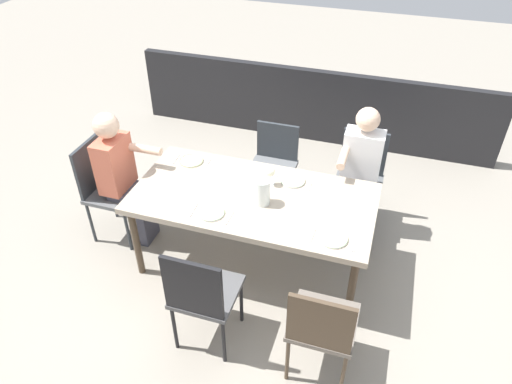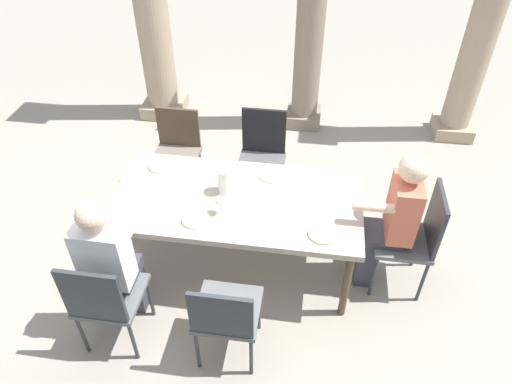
{
  "view_description": "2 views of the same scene",
  "coord_description": "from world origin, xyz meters",
  "px_view_note": "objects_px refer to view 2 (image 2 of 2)",
  "views": [
    {
      "loc": [
        -0.94,
        2.88,
        3.08
      ],
      "look_at": [
        -0.01,
        -0.04,
        0.76
      ],
      "focal_mm": 33.29,
      "sensor_mm": 36.0,
      "label": 1
    },
    {
      "loc": [
        0.55,
        -2.73,
        3.15
      ],
      "look_at": [
        0.14,
        0.06,
        0.78
      ],
      "focal_mm": 32.89,
      "sensor_mm": 36.0,
      "label": 2
    }
  ],
  "objects_px": {
    "chair_west_north": "(177,148)",
    "chair_mid_north": "(262,153)",
    "plate_0": "(161,166)",
    "wine_glass_1": "(220,201)",
    "chair_west_south": "(104,298)",
    "dining_table": "(237,204)",
    "diner_man_white": "(392,219)",
    "plate_3": "(322,234)",
    "water_pitcher": "(226,182)",
    "stone_column_far": "(488,15)",
    "diner_woman_green": "(111,260)",
    "plate_1": "(196,219)",
    "stone_column_centre": "(312,9)",
    "plate_2": "(272,176)",
    "chair_mid_south": "(226,314)",
    "chair_head_east": "(415,234)"
  },
  "relations": [
    {
      "from": "chair_west_north",
      "to": "chair_mid_north",
      "type": "height_order",
      "value": "chair_mid_north"
    },
    {
      "from": "plate_0",
      "to": "wine_glass_1",
      "type": "xyz_separation_m",
      "value": [
        0.62,
        -0.51,
        0.11
      ]
    },
    {
      "from": "chair_west_south",
      "to": "chair_mid_north",
      "type": "bearing_deg",
      "value": 65.17
    },
    {
      "from": "dining_table",
      "to": "diner_man_white",
      "type": "height_order",
      "value": "diner_man_white"
    },
    {
      "from": "plate_0",
      "to": "dining_table",
      "type": "bearing_deg",
      "value": -24.03
    },
    {
      "from": "diner_man_white",
      "to": "plate_3",
      "type": "xyz_separation_m",
      "value": [
        -0.52,
        -0.3,
        0.06
      ]
    },
    {
      "from": "plate_3",
      "to": "diner_man_white",
      "type": "bearing_deg",
      "value": 30.4
    },
    {
      "from": "dining_table",
      "to": "plate_0",
      "type": "xyz_separation_m",
      "value": [
        -0.71,
        0.31,
        0.07
      ]
    },
    {
      "from": "diner_man_white",
      "to": "water_pitcher",
      "type": "distance_m",
      "value": 1.31
    },
    {
      "from": "diner_man_white",
      "to": "stone_column_far",
      "type": "height_order",
      "value": "stone_column_far"
    },
    {
      "from": "diner_woman_green",
      "to": "wine_glass_1",
      "type": "distance_m",
      "value": 0.87
    },
    {
      "from": "chair_west_south",
      "to": "diner_man_white",
      "type": "bearing_deg",
      "value": 24.82
    },
    {
      "from": "plate_1",
      "to": "water_pitcher",
      "type": "bearing_deg",
      "value": 65.89
    },
    {
      "from": "plate_1",
      "to": "stone_column_centre",
      "type": "bearing_deg",
      "value": 76.42
    },
    {
      "from": "plate_2",
      "to": "plate_3",
      "type": "xyz_separation_m",
      "value": [
        0.44,
        -0.62,
        -0.0
      ]
    },
    {
      "from": "plate_3",
      "to": "stone_column_far",
      "type": "bearing_deg",
      "value": 60.82
    },
    {
      "from": "chair_mid_south",
      "to": "plate_1",
      "type": "height_order",
      "value": "chair_mid_south"
    },
    {
      "from": "dining_table",
      "to": "chair_head_east",
      "type": "relative_size",
      "value": 2.03
    },
    {
      "from": "wine_glass_1",
      "to": "water_pitcher",
      "type": "bearing_deg",
      "value": 91.86
    },
    {
      "from": "chair_west_south",
      "to": "plate_3",
      "type": "distance_m",
      "value": 1.58
    },
    {
      "from": "chair_mid_north",
      "to": "diner_woman_green",
      "type": "xyz_separation_m",
      "value": [
        -0.84,
        -1.62,
        0.13
      ]
    },
    {
      "from": "dining_table",
      "to": "chair_west_south",
      "type": "relative_size",
      "value": 2.13
    },
    {
      "from": "dining_table",
      "to": "plate_0",
      "type": "relative_size",
      "value": 9.12
    },
    {
      "from": "chair_west_north",
      "to": "dining_table",
      "type": "bearing_deg",
      "value": -49.88
    },
    {
      "from": "stone_column_far",
      "to": "plate_3",
      "type": "bearing_deg",
      "value": -119.18
    },
    {
      "from": "chair_west_south",
      "to": "wine_glass_1",
      "type": "height_order",
      "value": "chair_west_south"
    },
    {
      "from": "chair_west_north",
      "to": "wine_glass_1",
      "type": "distance_m",
      "value": 1.33
    },
    {
      "from": "stone_column_centre",
      "to": "plate_0",
      "type": "height_order",
      "value": "stone_column_centre"
    },
    {
      "from": "stone_column_centre",
      "to": "wine_glass_1",
      "type": "xyz_separation_m",
      "value": [
        -0.49,
        -2.62,
        -0.55
      ]
    },
    {
      "from": "chair_mid_north",
      "to": "stone_column_centre",
      "type": "relative_size",
      "value": 0.33
    },
    {
      "from": "stone_column_centre",
      "to": "wine_glass_1",
      "type": "relative_size",
      "value": 17.34
    },
    {
      "from": "chair_mid_south",
      "to": "diner_woman_green",
      "type": "relative_size",
      "value": 0.67
    },
    {
      "from": "diner_woman_green",
      "to": "wine_glass_1",
      "type": "height_order",
      "value": "diner_woman_green"
    },
    {
      "from": "chair_mid_north",
      "to": "water_pitcher",
      "type": "xyz_separation_m",
      "value": [
        -0.18,
        -0.85,
        0.29
      ]
    },
    {
      "from": "plate_1",
      "to": "plate_3",
      "type": "bearing_deg",
      "value": -1.06
    },
    {
      "from": "chair_mid_north",
      "to": "chair_head_east",
      "type": "bearing_deg",
      "value": -34.57
    },
    {
      "from": "chair_west_north",
      "to": "stone_column_centre",
      "type": "height_order",
      "value": "stone_column_centre"
    },
    {
      "from": "plate_3",
      "to": "water_pitcher",
      "type": "relative_size",
      "value": 0.96
    },
    {
      "from": "plate_3",
      "to": "chair_west_south",
      "type": "bearing_deg",
      "value": -157.32
    },
    {
      "from": "chair_mid_north",
      "to": "plate_3",
      "type": "distance_m",
      "value": 1.38
    },
    {
      "from": "chair_mid_north",
      "to": "plate_1",
      "type": "distance_m",
      "value": 1.27
    },
    {
      "from": "dining_table",
      "to": "diner_woman_green",
      "type": "relative_size",
      "value": 1.54
    },
    {
      "from": "chair_west_north",
      "to": "chair_head_east",
      "type": "bearing_deg",
      "value": -22.7
    },
    {
      "from": "chair_west_south",
      "to": "diner_woman_green",
      "type": "height_order",
      "value": "diner_woman_green"
    },
    {
      "from": "chair_mid_north",
      "to": "dining_table",
      "type": "bearing_deg",
      "value": -95.0
    },
    {
      "from": "chair_head_east",
      "to": "plate_3",
      "type": "bearing_deg",
      "value": -156.94
    },
    {
      "from": "chair_mid_north",
      "to": "plate_1",
      "type": "bearing_deg",
      "value": -105.55
    },
    {
      "from": "stone_column_far",
      "to": "water_pitcher",
      "type": "distance_m",
      "value": 3.36
    },
    {
      "from": "diner_woman_green",
      "to": "plate_1",
      "type": "relative_size",
      "value": 6.06
    },
    {
      "from": "chair_mid_south",
      "to": "plate_0",
      "type": "distance_m",
      "value": 1.47
    }
  ]
}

